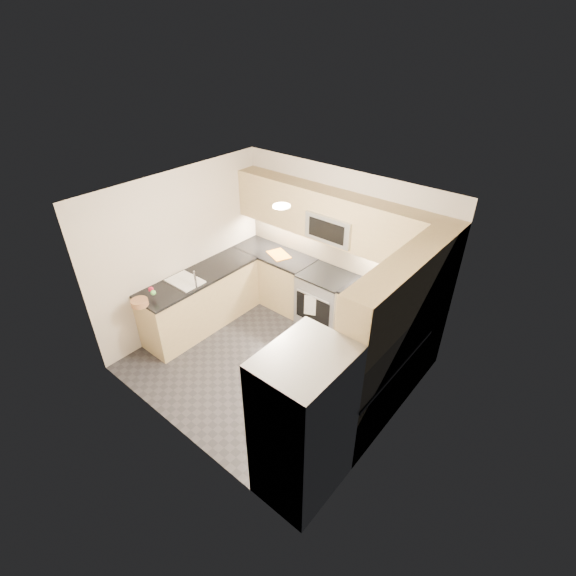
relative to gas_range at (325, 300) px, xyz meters
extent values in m
cube|color=#232328|center=(0.00, -1.28, -0.46)|extent=(3.60, 3.20, 0.00)
cube|color=beige|center=(0.00, -1.28, 2.04)|extent=(3.60, 3.20, 0.02)
cube|color=beige|center=(0.00, 0.32, 0.79)|extent=(3.60, 0.02, 2.50)
cube|color=beige|center=(0.00, -2.88, 0.79)|extent=(3.60, 0.02, 2.50)
cube|color=beige|center=(-1.80, -1.28, 0.79)|extent=(0.02, 3.20, 2.50)
cube|color=beige|center=(1.80, -1.28, 0.79)|extent=(0.02, 3.20, 2.50)
cube|color=tan|center=(-1.09, 0.02, -0.01)|extent=(1.42, 0.60, 0.90)
cube|color=tan|center=(1.09, 0.02, -0.01)|extent=(1.42, 0.60, 0.90)
cube|color=tan|center=(1.50, -1.12, -0.01)|extent=(0.60, 1.70, 0.90)
cube|color=tan|center=(-1.50, -1.28, -0.01)|extent=(0.60, 2.00, 0.90)
cube|color=black|center=(-1.09, 0.02, 0.47)|extent=(1.42, 0.63, 0.04)
cube|color=black|center=(1.09, 0.02, 0.47)|extent=(1.42, 0.63, 0.04)
cube|color=black|center=(1.50, -1.12, 0.47)|extent=(0.63, 1.70, 0.04)
cube|color=black|center=(-1.50, -1.28, 0.47)|extent=(0.63, 2.00, 0.04)
cube|color=tan|center=(0.00, 0.15, 1.37)|extent=(3.60, 0.35, 0.75)
cube|color=tan|center=(1.62, -1.00, 1.37)|extent=(0.35, 1.95, 0.75)
cube|color=tan|center=(0.00, 0.32, 0.74)|extent=(3.60, 0.01, 0.51)
cube|color=tan|center=(1.80, -0.82, 0.74)|extent=(0.01, 2.30, 0.51)
cube|color=#999BA0|center=(0.00, 0.00, 0.00)|extent=(0.76, 0.65, 0.91)
cube|color=black|center=(0.00, 0.00, 0.46)|extent=(0.76, 0.65, 0.03)
cube|color=black|center=(0.00, -0.33, -0.01)|extent=(0.62, 0.02, 0.45)
cylinder|color=#B2B5BA|center=(0.00, -0.35, 0.26)|extent=(0.60, 0.02, 0.02)
cube|color=#A3A7AB|center=(0.00, 0.12, 1.24)|extent=(0.76, 0.40, 0.40)
cube|color=black|center=(0.00, -0.08, 1.24)|extent=(0.60, 0.01, 0.28)
cube|color=#A6A9AE|center=(1.45, -2.43, 0.45)|extent=(0.70, 0.90, 1.80)
cylinder|color=#B2B5BA|center=(1.08, -2.61, 0.49)|extent=(0.02, 0.02, 1.20)
cylinder|color=#B2B5BA|center=(1.08, -2.25, 0.49)|extent=(0.02, 0.02, 1.20)
cube|color=white|center=(-1.50, -1.53, 0.42)|extent=(0.52, 0.38, 0.16)
cylinder|color=silver|center=(-1.24, -1.53, 0.62)|extent=(0.03, 0.03, 0.28)
cylinder|color=#55C152|center=(1.33, -0.05, 0.57)|extent=(0.38, 0.38, 0.17)
cube|color=orange|center=(-0.98, 0.00, 0.49)|extent=(0.48, 0.41, 0.01)
cylinder|color=#A7724E|center=(-1.49, -2.31, 0.53)|extent=(0.31, 0.31, 0.08)
sphere|color=#A5122D|center=(-1.54, -2.07, 0.60)|extent=(0.08, 0.08, 0.08)
sphere|color=#58B74E|center=(-1.45, -2.10, 0.60)|extent=(0.07, 0.07, 0.07)
cube|color=silver|center=(-0.02, -0.37, 0.10)|extent=(0.17, 0.09, 0.35)
camera|label=1|loc=(3.06, -4.59, 3.77)|focal=26.00mm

